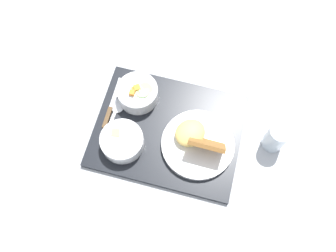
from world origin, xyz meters
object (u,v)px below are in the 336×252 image
bowl_soup (122,141)px  spoon (115,112)px  knife (110,111)px  bowl_salad (138,93)px  plate_main (197,142)px  glass_water (276,138)px

bowl_soup → spoon: bearing=116.6°
bowl_soup → knife: 0.11m
bowl_salad → plate_main: 0.22m
bowl_salad → bowl_soup: 0.15m
knife → bowl_salad: bearing=-46.3°
bowl_soup → glass_water: glass_water is taller
bowl_salad → bowl_soup: bowl_salad is taller
spoon → bowl_salad: bearing=-35.1°
bowl_salad → plate_main: size_ratio=0.58×
plate_main → spoon: (-0.25, 0.05, -0.01)m
bowl_salad → knife: size_ratio=0.68×
glass_water → plate_main: bearing=-167.0°
plate_main → spoon: bearing=169.0°
bowl_soup → spoon: bowl_soup is taller
knife → glass_water: bearing=-87.4°
bowl_salad → plate_main: bearing=-29.7°
knife → glass_water: size_ratio=1.80×
plate_main → bowl_soup: bearing=-168.4°
plate_main → glass_water: (0.21, 0.05, 0.01)m
bowl_soup → knife: bowl_soup is taller
bowl_salad → plate_main: plate_main is taller
glass_water → bowl_salad: bearing=171.4°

